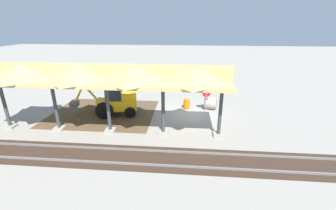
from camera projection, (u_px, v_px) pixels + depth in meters
ground_plane at (192, 114)px, 19.18m from camera, size 120.00×120.00×0.00m
dirt_work_zone at (104, 113)px, 19.50m from camera, size 8.74×7.00×0.01m
platform_canopy at (105, 75)px, 14.74m from camera, size 16.55×3.20×4.90m
rail_tracks at (193, 160)px, 12.79m from camera, size 60.00×2.58×0.15m
stop_sign at (206, 95)px, 19.36m from camera, size 0.75×0.20×2.07m
backhoe at (115, 101)px, 18.66m from camera, size 5.45×2.21×2.82m
dirt_mound at (90, 111)px, 19.88m from camera, size 5.49×5.49×1.27m
concrete_pipe at (210, 103)px, 20.26m from camera, size 1.26×1.27×1.05m
traffic_barrel at (187, 104)px, 20.31m from camera, size 0.56×0.56×0.90m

